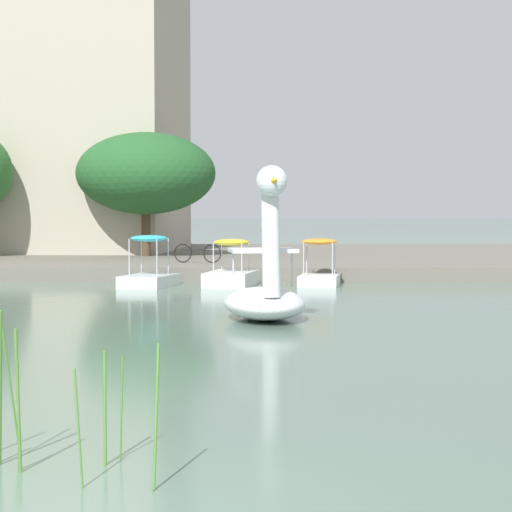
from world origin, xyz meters
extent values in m
cube|color=#6B665B|center=(0.00, 34.67, 0.23)|extent=(124.81, 22.53, 0.45)
ellipsoid|color=white|center=(0.92, 13.02, 0.33)|extent=(2.11, 3.11, 0.66)
cylinder|color=white|center=(1.06, 12.11, 1.68)|extent=(0.45, 0.69, 2.34)
sphere|color=white|center=(1.09, 11.96, 2.84)|extent=(0.70, 0.70, 0.61)
cone|color=yellow|center=(1.13, 11.72, 2.84)|extent=(0.40, 0.44, 0.34)
cube|color=white|center=(0.88, 13.24, 1.43)|extent=(1.53, 1.26, 0.08)
cylinder|color=silver|center=(0.27, 13.14, 1.04)|extent=(0.04, 0.04, 0.77)
cylinder|color=silver|center=(1.49, 13.34, 1.04)|extent=(0.04, 0.04, 0.77)
cube|color=white|center=(2.39, 21.93, 0.16)|extent=(1.37, 1.94, 0.33)
ellipsoid|color=orange|center=(2.39, 21.93, 1.34)|extent=(1.20, 1.25, 0.20)
cylinder|color=#B7B7BF|center=(2.01, 22.43, 0.83)|extent=(0.04, 0.04, 1.01)
cylinder|color=#B7B7BF|center=(2.87, 22.33, 0.83)|extent=(0.04, 0.04, 1.01)
cylinder|color=#B7B7BF|center=(1.90, 21.54, 0.83)|extent=(0.04, 0.04, 1.01)
cylinder|color=#B7B7BF|center=(2.76, 21.43, 0.83)|extent=(0.04, 0.04, 1.01)
cube|color=white|center=(-0.27, 21.81, 0.22)|extent=(1.66, 2.56, 0.44)
ellipsoid|color=yellow|center=(-0.27, 21.81, 1.32)|extent=(1.28, 1.53, 0.20)
cylinder|color=#B7B7BF|center=(-0.61, 22.43, 0.88)|extent=(0.04, 0.04, 0.88)
cylinder|color=#B7B7BF|center=(0.25, 22.29, 0.88)|extent=(0.04, 0.04, 0.88)
cylinder|color=#B7B7BF|center=(-0.78, 21.33, 0.88)|extent=(0.04, 0.04, 0.88)
cylinder|color=#B7B7BF|center=(0.07, 21.20, 0.88)|extent=(0.04, 0.04, 0.88)
cube|color=white|center=(-2.72, 21.48, 0.18)|extent=(1.70, 2.28, 0.35)
ellipsoid|color=#2DB7D1|center=(-2.72, 21.48, 1.45)|extent=(1.34, 1.42, 0.20)
cylinder|color=#B7B7BF|center=(-3.04, 22.04, 0.90)|extent=(0.04, 0.04, 1.09)
cylinder|color=#B7B7BF|center=(-2.19, 21.85, 0.90)|extent=(0.04, 0.04, 1.09)
cylinder|color=#B7B7BF|center=(-3.26, 21.10, 0.90)|extent=(0.04, 0.04, 1.09)
cylinder|color=#B7B7BF|center=(-2.40, 20.91, 0.90)|extent=(0.04, 0.04, 1.09)
cylinder|color=#4C3823|center=(-4.28, 31.37, 1.99)|extent=(0.37, 0.37, 3.07)
ellipsoid|color=#235628|center=(-4.28, 31.37, 3.80)|extent=(6.49, 5.95, 3.31)
torus|color=black|center=(-1.19, 26.20, 0.79)|extent=(0.65, 0.21, 0.66)
torus|color=black|center=(-2.25, 26.48, 0.79)|extent=(0.65, 0.21, 0.66)
cube|color=black|center=(-1.72, 26.34, 0.90)|extent=(0.96, 0.30, 0.04)
cylinder|color=black|center=(-1.93, 26.40, 0.99)|extent=(0.03, 0.03, 0.28)
cylinder|color=#4C7F33|center=(-0.12, 1.86, 0.47)|extent=(0.05, 0.05, 0.94)
cylinder|color=#4C7F33|center=(-0.93, 1.40, 0.48)|extent=(0.05, 0.13, 0.96)
cylinder|color=#4C7F33|center=(-0.31, 0.96, 0.49)|extent=(0.08, 0.02, 0.97)
cylinder|color=#4C7F33|center=(-0.92, 1.37, 0.62)|extent=(0.05, 0.06, 1.24)
cylinder|color=#4C7F33|center=(-1.12, 1.84, 0.63)|extent=(0.14, 0.16, 1.25)
cylinder|color=#4C7F33|center=(0.31, 0.99, 0.58)|extent=(0.04, 0.19, 1.16)
cylinder|color=#4C7F33|center=(-1.13, 1.54, 0.69)|extent=(0.11, 0.20, 1.38)
cylinder|color=#4C7F33|center=(-0.24, 1.67, 0.50)|extent=(0.04, 0.08, 1.01)
camera|label=1|loc=(1.35, -6.49, 2.23)|focal=66.01mm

